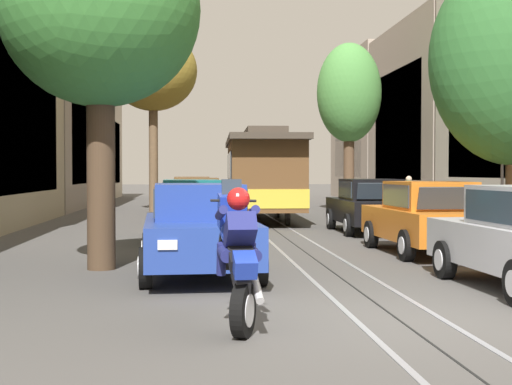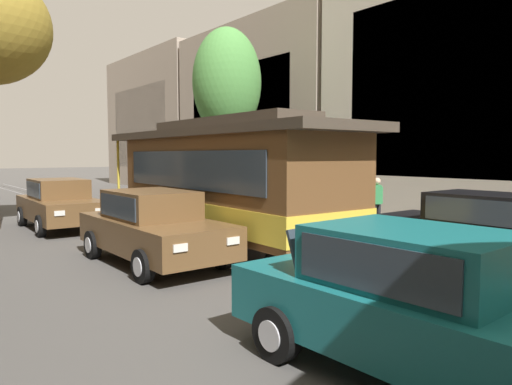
% 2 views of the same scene
% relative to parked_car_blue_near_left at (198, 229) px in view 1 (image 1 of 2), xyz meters
% --- Properties ---
extents(ground_plane, '(160.00, 160.00, 0.00)m').
position_rel_parked_car_blue_near_left_xyz_m(ground_plane, '(2.39, 15.51, -0.80)').
color(ground_plane, '#4C4947').
extents(trolley_track_rails, '(1.14, 57.02, 0.01)m').
position_rel_parked_car_blue_near_left_xyz_m(trolley_track_rails, '(2.39, 18.41, -0.79)').
color(trolley_track_rails, gray).
rests_on(trolley_track_rails, ground).
extents(building_facade_left, '(5.61, 48.72, 8.17)m').
position_rel_parked_car_blue_near_left_xyz_m(building_facade_left, '(-7.94, 20.31, 2.82)').
color(building_facade_left, gray).
rests_on(building_facade_left, ground).
extents(building_facade_right, '(5.14, 48.72, 10.53)m').
position_rel_parked_car_blue_near_left_xyz_m(building_facade_right, '(12.38, 18.43, 3.84)').
color(building_facade_right, gray).
rests_on(building_facade_right, ground).
extents(parked_car_blue_near_left, '(2.15, 4.42, 1.58)m').
position_rel_parked_car_blue_near_left_xyz_m(parked_car_blue_near_left, '(0.00, 0.00, 0.00)').
color(parked_car_blue_near_left, '#233D93').
rests_on(parked_car_blue_near_left, ground).
extents(parked_car_teal_second_left, '(2.10, 4.41, 1.58)m').
position_rel_parked_car_blue_near_left_xyz_m(parked_car_teal_second_left, '(-0.14, 6.66, 0.00)').
color(parked_car_teal_second_left, '#196B70').
rests_on(parked_car_teal_second_left, ground).
extents(parked_car_brown_mid_left, '(2.01, 4.36, 1.58)m').
position_rel_parked_car_blue_near_left_xyz_m(parked_car_brown_mid_left, '(0.02, 13.31, 0.00)').
color(parked_car_brown_mid_left, brown).
rests_on(parked_car_brown_mid_left, ground).
extents(parked_car_brown_fourth_left, '(2.07, 4.39, 1.58)m').
position_rel_parked_car_blue_near_left_xyz_m(parked_car_brown_fourth_left, '(-0.17, 19.67, 0.00)').
color(parked_car_brown_fourth_left, brown).
rests_on(parked_car_brown_fourth_left, ground).
extents(parked_car_orange_second_right, '(2.09, 4.40, 1.58)m').
position_rel_parked_car_blue_near_left_xyz_m(parked_car_orange_second_right, '(4.99, 2.99, 0.00)').
color(parked_car_orange_second_right, orange).
rests_on(parked_car_orange_second_right, ground).
extents(parked_car_black_mid_right, '(2.00, 4.36, 1.58)m').
position_rel_parked_car_blue_near_left_xyz_m(parked_car_black_mid_right, '(5.06, 8.67, 0.00)').
color(parked_car_black_mid_right, black).
rests_on(parked_car_black_mid_right, ground).
extents(street_tree_kerb_left_near, '(3.65, 3.68, 6.52)m').
position_rel_parked_car_blue_near_left_xyz_m(street_tree_kerb_left_near, '(-1.77, 0.94, 3.89)').
color(street_tree_kerb_left_near, '#4C3826').
rests_on(street_tree_kerb_left_near, ground).
extents(street_tree_kerb_left_second, '(3.93, 3.55, 8.11)m').
position_rel_parked_car_blue_near_left_xyz_m(street_tree_kerb_left_second, '(-1.90, 20.78, 5.45)').
color(street_tree_kerb_left_second, brown).
rests_on(street_tree_kerb_left_second, ground).
extents(street_tree_kerb_right_second, '(2.92, 2.78, 7.64)m').
position_rel_parked_car_blue_near_left_xyz_m(street_tree_kerb_right_second, '(6.93, 20.53, 4.50)').
color(street_tree_kerb_right_second, brown).
rests_on(street_tree_kerb_right_second, ground).
extents(cable_car_trolley, '(2.81, 9.17, 3.28)m').
position_rel_parked_car_blue_near_left_xyz_m(cable_car_trolley, '(2.39, 13.94, 0.86)').
color(cable_car_trolley, brown).
rests_on(cable_car_trolley, ground).
extents(motorcycle_with_rider, '(0.55, 1.89, 1.70)m').
position_rel_parked_car_blue_near_left_xyz_m(motorcycle_with_rider, '(0.42, -4.41, 0.09)').
color(motorcycle_with_rider, black).
rests_on(motorcycle_with_rider, ground).
extents(pedestrian_on_left_pavement, '(0.55, 0.42, 1.65)m').
position_rel_parked_car_blue_near_left_xyz_m(pedestrian_on_left_pavement, '(7.58, 13.25, 0.13)').
color(pedestrian_on_left_pavement, black).
rests_on(pedestrian_on_left_pavement, ground).
extents(street_sign_post, '(0.36, 0.07, 2.69)m').
position_rel_parked_car_blue_near_left_xyz_m(street_sign_post, '(6.29, 2.09, 0.88)').
color(street_sign_post, slate).
rests_on(street_sign_post, ground).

